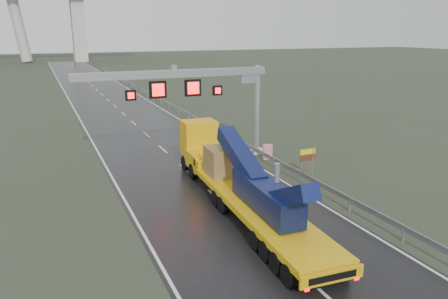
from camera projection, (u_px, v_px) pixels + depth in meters
name	position (u px, v px, depth m)	size (l,w,h in m)	color
ground	(308.00, 280.00, 17.89)	(400.00, 400.00, 0.00)	#303727
road	(123.00, 114.00, 53.35)	(11.00, 200.00, 0.02)	black
guardrail	(198.00, 119.00, 46.62)	(0.20, 140.00, 1.40)	gray
sign_gantry	(201.00, 88.00, 33.16)	(14.90, 1.20, 7.42)	#BABBB5
heavy_haul_truck	(231.00, 172.00, 26.10)	(3.65, 18.47, 4.31)	#DEB90C
exit_sign_pair	(307.00, 158.00, 29.77)	(1.25, 0.13, 2.14)	#919499
striped_barrier	(268.00, 152.00, 34.55)	(0.69, 0.37, 1.18)	red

